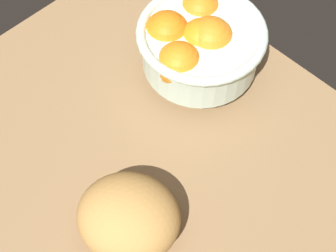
{
  "coord_description": "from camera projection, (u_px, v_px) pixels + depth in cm",
  "views": [
    {
      "loc": [
        23.48,
        -21.89,
        65.25
      ],
      "look_at": [
        -1.88,
        3.44,
        5.0
      ],
      "focal_mm": 48.92,
      "sensor_mm": 36.0,
      "label": 1
    }
  ],
  "objects": [
    {
      "name": "ground_plane",
      "position": [
        161.0,
        167.0,
        0.74
      ],
      "size": [
        80.64,
        62.69,
        3.0
      ],
      "primitive_type": "cube",
      "color": "olive"
    },
    {
      "name": "bread_loaf",
      "position": [
        129.0,
        217.0,
        0.63
      ],
      "size": [
        19.02,
        18.45,
        9.44
      ],
      "primitive_type": "ellipsoid",
      "rotation": [
        0.0,
        0.0,
        3.66
      ],
      "color": "#B88444",
      "rests_on": "ground"
    },
    {
      "name": "fruit_bowl",
      "position": [
        197.0,
        43.0,
        0.76
      ],
      "size": [
        21.25,
        21.25,
        12.27
      ],
      "color": "silver",
      "rests_on": "ground"
    }
  ]
}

